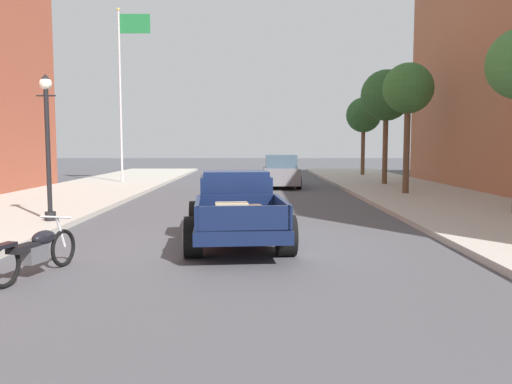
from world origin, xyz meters
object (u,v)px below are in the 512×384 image
at_px(car_background_grey, 280,172).
at_px(flagpole, 123,76).
at_px(motorcycle_parked, 35,250).
at_px(street_tree_second, 407,90).
at_px(street_tree_farthest, 363,116).
at_px(street_tree_third, 386,96).
at_px(street_lamp_near, 47,136).
at_px(hotrod_truck_navy, 235,208).

relative_size(car_background_grey, flagpole, 0.47).
height_order(motorcycle_parked, street_tree_second, street_tree_second).
height_order(street_tree_second, street_tree_farthest, street_tree_second).
bearing_deg(street_tree_third, motorcycle_parked, -119.36).
distance_m(motorcycle_parked, flagpole, 20.54).
bearing_deg(flagpole, street_tree_farthest, 25.53).
relative_size(street_lamp_near, street_tree_farthest, 0.75).
xyz_separation_m(car_background_grey, street_tree_farthest, (5.90, 8.44, 3.31)).
xyz_separation_m(street_tree_second, street_tree_third, (0.38, 5.11, 0.22)).
xyz_separation_m(car_background_grey, street_lamp_near, (-6.73, -12.60, 1.62)).
distance_m(flagpole, street_tree_farthest, 15.78).
relative_size(hotrod_truck_navy, flagpole, 0.55).
height_order(motorcycle_parked, flagpole, flagpole).
distance_m(car_background_grey, street_lamp_near, 14.37).
xyz_separation_m(hotrod_truck_navy, car_background_grey, (1.70, 14.76, 0.01)).
relative_size(car_background_grey, street_tree_third, 0.74).
relative_size(street_tree_second, street_tree_farthest, 1.04).
height_order(motorcycle_parked, car_background_grey, car_background_grey).
xyz_separation_m(street_lamp_near, street_tree_third, (12.10, 12.95, 2.23)).
bearing_deg(street_tree_farthest, car_background_grey, -124.95).
height_order(hotrod_truck_navy, street_tree_farthest, street_tree_farthest).
bearing_deg(motorcycle_parked, car_background_grey, 74.74).
distance_m(motorcycle_parked, street_lamp_near, 5.91).
bearing_deg(motorcycle_parked, street_tree_third, 60.64).
xyz_separation_m(motorcycle_parked, flagpole, (-3.38, 19.54, 5.33)).
bearing_deg(street_tree_third, hotrod_truck_navy, -115.07).
distance_m(hotrod_truck_navy, street_tree_third, 17.13).
bearing_deg(street_tree_second, motorcycle_parked, -126.96).
xyz_separation_m(hotrod_truck_navy, motorcycle_parked, (-3.17, -3.10, -0.31)).
bearing_deg(hotrod_truck_navy, street_tree_third, 64.93).
xyz_separation_m(street_lamp_near, street_tree_farthest, (12.63, 21.04, 1.69)).
bearing_deg(car_background_grey, street_tree_farthest, 55.05).
xyz_separation_m(car_background_grey, street_tree_second, (4.99, -4.75, 3.63)).
relative_size(flagpole, street_tree_second, 1.71).
bearing_deg(hotrod_truck_navy, motorcycle_parked, -135.67).
relative_size(flagpole, street_tree_farthest, 1.79).
bearing_deg(flagpole, street_lamp_near, -83.88).
height_order(flagpole, street_tree_farthest, flagpole).
distance_m(street_lamp_near, street_tree_third, 17.86).
distance_m(street_tree_second, street_tree_farthest, 13.23).
bearing_deg(hotrod_truck_navy, street_lamp_near, 156.66).
bearing_deg(motorcycle_parked, street_lamp_near, 109.38).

